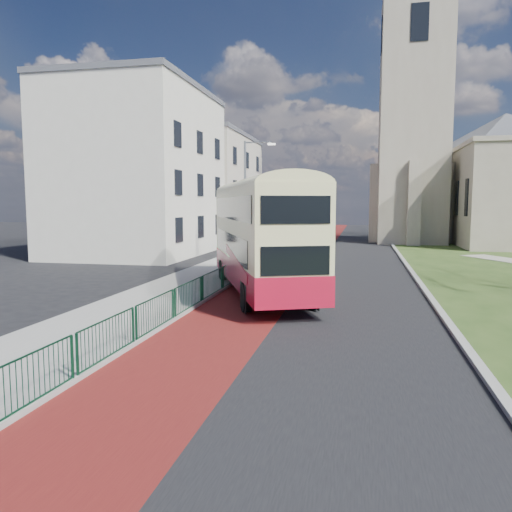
# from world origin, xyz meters

# --- Properties ---
(ground) EXTENTS (160.00, 160.00, 0.00)m
(ground) POSITION_xyz_m (0.00, 0.00, 0.00)
(ground) COLOR black
(ground) RESTS_ON ground
(road_carriageway) EXTENTS (9.00, 120.00, 0.01)m
(road_carriageway) POSITION_xyz_m (1.50, 20.00, 0.01)
(road_carriageway) COLOR black
(road_carriageway) RESTS_ON ground
(bus_lane) EXTENTS (3.40, 120.00, 0.01)m
(bus_lane) POSITION_xyz_m (-1.20, 20.00, 0.01)
(bus_lane) COLOR #591414
(bus_lane) RESTS_ON ground
(pavement_west) EXTENTS (4.00, 120.00, 0.12)m
(pavement_west) POSITION_xyz_m (-5.00, 20.00, 0.06)
(pavement_west) COLOR gray
(pavement_west) RESTS_ON ground
(kerb_west) EXTENTS (0.25, 120.00, 0.13)m
(kerb_west) POSITION_xyz_m (-3.00, 20.00, 0.07)
(kerb_west) COLOR #999993
(kerb_west) RESTS_ON ground
(kerb_east) EXTENTS (0.25, 80.00, 0.13)m
(kerb_east) POSITION_xyz_m (6.10, 22.00, 0.07)
(kerb_east) COLOR #999993
(kerb_east) RESTS_ON ground
(pedestrian_railing) EXTENTS (0.07, 24.00, 1.12)m
(pedestrian_railing) POSITION_xyz_m (-2.95, 4.00, 0.55)
(pedestrian_railing) COLOR #0D3A22
(pedestrian_railing) RESTS_ON ground
(gothic_church) EXTENTS (16.38, 18.00, 40.00)m
(gothic_church) POSITION_xyz_m (12.56, 38.00, 13.13)
(gothic_church) COLOR gray
(gothic_church) RESTS_ON ground
(street_block_near) EXTENTS (10.30, 14.30, 13.00)m
(street_block_near) POSITION_xyz_m (-14.00, 22.00, 6.51)
(street_block_near) COLOR silver
(street_block_near) RESTS_ON ground
(street_block_far) EXTENTS (10.30, 16.30, 11.50)m
(street_block_far) POSITION_xyz_m (-14.00, 38.00, 5.76)
(street_block_far) COLOR beige
(street_block_far) RESTS_ON ground
(streetlamp) EXTENTS (2.13, 0.18, 8.00)m
(streetlamp) POSITION_xyz_m (-4.35, 18.00, 4.59)
(streetlamp) COLOR gray
(streetlamp) RESTS_ON pavement_west
(bus) EXTENTS (6.96, 11.81, 4.88)m
(bus) POSITION_xyz_m (-1.06, 6.48, 2.78)
(bus) COLOR #A80F27
(bus) RESTS_ON ground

